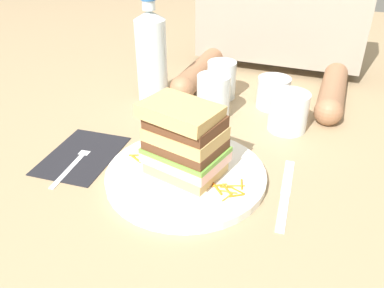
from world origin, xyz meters
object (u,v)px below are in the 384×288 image
at_px(water_bottle, 151,56).
at_px(empty_tumbler_0, 213,96).
at_px(fork, 76,160).
at_px(juice_glass, 288,114).
at_px(sandwich, 185,140).
at_px(empty_tumbler_1, 221,80).
at_px(napkin_dark, 82,155).
at_px(knife, 285,195).
at_px(empty_tumbler_2, 273,92).
at_px(main_plate, 186,175).

relative_size(water_bottle, empty_tumbler_0, 2.58).
bearing_deg(water_bottle, fork, -92.68).
bearing_deg(fork, juice_glass, 38.07).
height_order(fork, juice_glass, juice_glass).
bearing_deg(sandwich, empty_tumbler_1, 97.55).
height_order(napkin_dark, empty_tumbler_1, empty_tumbler_1).
relative_size(knife, water_bottle, 0.79).
bearing_deg(empty_tumbler_0, sandwich, -82.52).
bearing_deg(empty_tumbler_1, empty_tumbler_2, -4.17).
bearing_deg(empty_tumbler_0, fork, -123.21).
bearing_deg(napkin_dark, empty_tumbler_2, 49.44).
height_order(empty_tumbler_0, empty_tumbler_1, empty_tumbler_0).
relative_size(juice_glass, water_bottle, 0.33).
relative_size(napkin_dark, empty_tumbler_0, 1.80).
bearing_deg(fork, napkin_dark, 96.17).
height_order(napkin_dark, knife, same).
distance_m(main_plate, napkin_dark, 0.22).
xyz_separation_m(napkin_dark, knife, (0.39, 0.02, 0.00)).
xyz_separation_m(knife, juice_glass, (-0.04, 0.23, 0.04)).
relative_size(water_bottle, empty_tumbler_2, 3.28).
bearing_deg(juice_glass, main_plate, -118.69).
bearing_deg(main_plate, empty_tumbler_1, 97.69).
height_order(sandwich, napkin_dark, sandwich).
relative_size(sandwich, napkin_dark, 0.84).
relative_size(empty_tumbler_0, empty_tumbler_1, 1.07).
bearing_deg(empty_tumbler_0, knife, -48.40).
xyz_separation_m(main_plate, water_bottle, (-0.20, 0.28, 0.11)).
bearing_deg(fork, empty_tumbler_1, 66.58).
bearing_deg(water_bottle, empty_tumbler_1, 27.08).
xyz_separation_m(juice_glass, empty_tumbler_1, (-0.18, 0.11, 0.01)).
relative_size(knife, empty_tumbler_0, 2.04).
bearing_deg(fork, sandwich, 6.71).
bearing_deg(knife, empty_tumbler_1, 123.06).
bearing_deg(empty_tumbler_2, empty_tumbler_0, -140.32).
bearing_deg(knife, water_bottle, 144.81).
height_order(main_plate, sandwich, sandwich).
bearing_deg(sandwich, main_plate, 51.66).
distance_m(napkin_dark, juice_glass, 0.44).
xyz_separation_m(sandwich, napkin_dark, (-0.22, -0.00, -0.08)).
distance_m(fork, empty_tumbler_2, 0.48).
height_order(sandwich, empty_tumbler_2, sandwich).
height_order(sandwich, water_bottle, water_bottle).
height_order(fork, empty_tumbler_0, empty_tumbler_0).
bearing_deg(main_plate, knife, 5.36).
relative_size(knife, empty_tumbler_2, 2.59).
relative_size(fork, empty_tumbler_2, 2.15).
distance_m(knife, empty_tumbler_0, 0.32).
xyz_separation_m(knife, empty_tumbler_0, (-0.21, 0.23, 0.05)).
bearing_deg(empty_tumbler_1, knife, -56.94).
bearing_deg(empty_tumbler_2, sandwich, -103.70).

